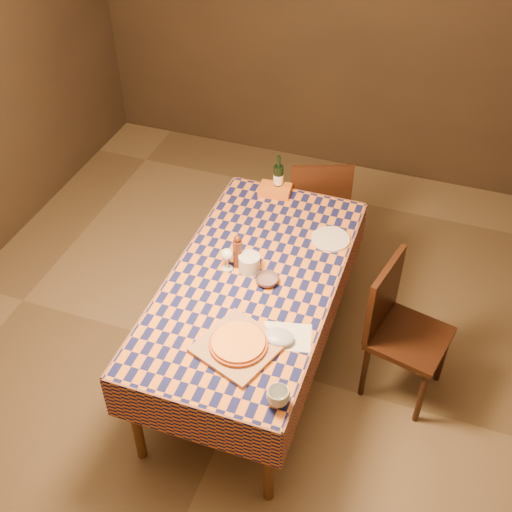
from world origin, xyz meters
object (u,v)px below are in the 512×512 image
at_px(cutting_board, 238,346).
at_px(pizza, 238,343).
at_px(chair_far, 317,205).
at_px(dining_table, 253,288).
at_px(white_plate, 331,239).
at_px(bowl, 267,280).
at_px(chair_right, 398,324).
at_px(wine_bottle, 278,178).

bearing_deg(cutting_board, pizza, 180.00).
bearing_deg(chair_far, dining_table, -94.64).
relative_size(dining_table, pizza, 4.62).
distance_m(dining_table, pizza, 0.53).
bearing_deg(dining_table, white_plate, 55.32).
height_order(dining_table, bowl, bowl).
bearing_deg(cutting_board, white_plate, 76.89).
relative_size(cutting_board, chair_right, 0.40).
xyz_separation_m(wine_bottle, chair_far, (0.22, 0.25, -0.35)).
relative_size(wine_bottle, white_plate, 1.14).
relative_size(cutting_board, chair_far, 0.40).
height_order(wine_bottle, white_plate, wine_bottle).
relative_size(cutting_board, bowl, 2.79).
height_order(dining_table, wine_bottle, wine_bottle).
xyz_separation_m(pizza, bowl, (-0.02, 0.50, -0.02)).
distance_m(cutting_board, pizza, 0.03).
distance_m(dining_table, chair_far, 1.14).
xyz_separation_m(cutting_board, chair_far, (-0.01, 1.63, -0.26)).
relative_size(pizza, white_plate, 1.69).
bearing_deg(pizza, dining_table, 101.25).
bearing_deg(chair_right, bowl, -167.39).
xyz_separation_m(cutting_board, pizza, (-0.00, 0.00, 0.03)).
bearing_deg(wine_bottle, chair_far, 49.14).
bearing_deg(chair_right, white_plate, 147.86).
xyz_separation_m(cutting_board, white_plate, (0.23, 0.99, -0.00)).
distance_m(bowl, wine_bottle, 0.90).
bearing_deg(bowl, chair_right, 12.61).
height_order(dining_table, white_plate, white_plate).
bearing_deg(wine_bottle, cutting_board, -80.48).
bearing_deg(white_plate, pizza, -103.11).
bearing_deg(cutting_board, dining_table, 101.25).
bearing_deg(chair_far, wine_bottle, -130.86).
height_order(cutting_board, white_plate, cutting_board).
bearing_deg(chair_right, pizza, -137.70).
relative_size(dining_table, cutting_board, 4.95).
bearing_deg(pizza, wine_bottle, 99.52).
xyz_separation_m(bowl, wine_bottle, (-0.21, 0.87, 0.08)).
bearing_deg(bowl, cutting_board, -88.09).
height_order(cutting_board, chair_far, chair_far).
xyz_separation_m(dining_table, cutting_board, (0.10, -0.51, 0.09)).
relative_size(white_plate, chair_right, 0.25).
bearing_deg(chair_right, chair_far, 127.95).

